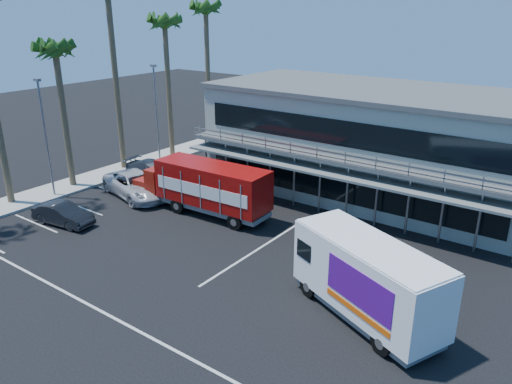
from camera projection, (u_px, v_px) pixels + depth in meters
The scene contains 15 objects.
ground at pixel (196, 259), 26.18m from camera, with size 120.00×120.00×0.00m, color black.
building at pixel (372, 141), 34.55m from camera, with size 22.40×12.00×7.30m.
curb_strip at pixel (106, 175), 38.96m from camera, with size 3.00×32.00×0.16m, color #A5A399.
palm_c at pixel (56, 57), 33.43m from camera, with size 2.80×2.80×10.75m.
palm_d at pixel (108, 1), 36.12m from camera, with size 2.80×2.80×14.75m.
palm_e at pixel (165, 30), 40.41m from camera, with size 2.80×2.80×12.25m.
palm_f at pixel (206, 17), 44.48m from camera, with size 2.80×2.80×13.25m.
light_pole_near at pixel (45, 133), 33.18m from camera, with size 0.50×0.25×8.09m.
light_pole_far at pixel (156, 109), 40.75m from camera, with size 0.50×0.25×8.09m.
red_truck at pixel (204, 186), 31.39m from camera, with size 9.86×2.73×3.29m.
white_van at pixel (367, 279), 20.63m from camera, with size 7.53×5.11×3.49m.
parked_car_b at pixel (63, 214), 30.10m from camera, with size 1.39×3.98×1.31m, color black.
parked_car_c at pixel (137, 185), 34.45m from camera, with size 2.77×6.02×1.67m, color silver.
parked_car_d at pixel (156, 171), 37.76m from camera, with size 2.05×5.05×1.47m, color #293037.
parked_car_e at pixel (158, 173), 37.09m from camera, with size 1.84×4.57×1.56m, color slate.
Camera 1 is at (16.25, -16.97, 12.47)m, focal length 35.00 mm.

